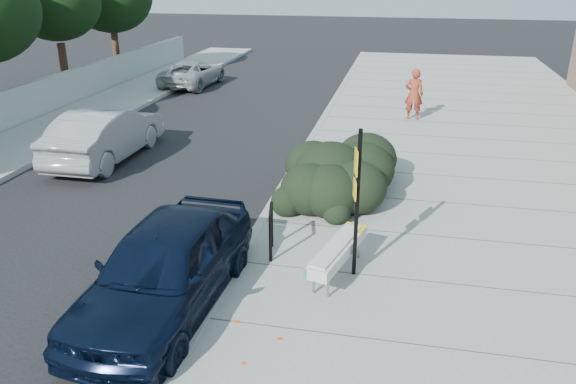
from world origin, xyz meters
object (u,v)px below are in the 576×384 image
Objects in this scene: sedan_navy at (165,267)px; wagon_silver at (105,134)px; sign_post at (357,196)px; bike_rack at (271,226)px; pedestrian at (414,94)px; bench at (338,251)px; suv_silver at (193,73)px.

wagon_silver is at bearing 127.46° from sedan_navy.
sign_post reaches higher than wagon_silver.
pedestrian reaches higher than bike_rack.
bench is at bearing -175.87° from sign_post.
sedan_navy is 1.06× the size of suv_silver.
suv_silver is (-9.85, 17.35, -1.15)m from sign_post.
bike_rack is at bearing 118.36° from suv_silver.
bench is at bearing -32.70° from bike_rack.
sign_post reaches higher than pedestrian.
suv_silver is at bearing -82.44° from wagon_silver.
sedan_navy is at bearing 73.24° from pedestrian.
pedestrian reaches higher than wagon_silver.
pedestrian is at bearing 157.84° from suv_silver.
bike_rack is 2.07m from sign_post.
bike_rack reaches higher than bench.
bench is at bearing 83.81° from pedestrian.
sign_post is at bearing 31.93° from bench.
sedan_navy is 2.51× the size of pedestrian.
bike_rack is 0.36× the size of sign_post.
bike_rack is (-1.45, 0.57, 0.11)m from bench.
wagon_silver is (-8.35, 5.80, -0.97)m from sign_post.
sedan_navy is at bearing -165.98° from sign_post.
sign_post is (0.29, 0.09, 1.13)m from bench.
wagon_silver is 2.55× the size of pedestrian.
bench is 1.12× the size of pedestrian.
bike_rack is 2.52m from sedan_navy.
bike_rack is at bearing 173.08° from bench.
suv_silver is 12.04m from pedestrian.
bike_rack is 0.21× the size of sedan_navy.
sedan_navy is 9.06m from wagon_silver.
sedan_navy is at bearing -137.24° from bench.
bench is 9.98m from wagon_silver.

